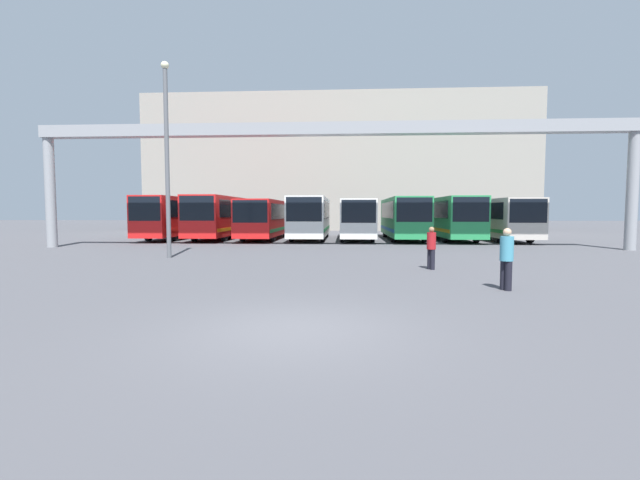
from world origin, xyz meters
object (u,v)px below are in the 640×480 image
at_px(pedestrian_far_center, 507,257).
at_px(lamp_post, 167,153).
at_px(bus_slot_4, 357,217).
at_px(pedestrian_mid_right, 431,247).
at_px(bus_slot_0, 180,215).
at_px(bus_slot_1, 222,215).
at_px(bus_slot_2, 266,217).
at_px(bus_slot_3, 311,216).
at_px(bus_slot_6, 450,216).
at_px(bus_slot_5, 403,216).
at_px(bus_slot_7, 499,217).

distance_m(pedestrian_far_center, lamp_post, 15.31).
bearing_deg(bus_slot_4, pedestrian_mid_right, -82.30).
xyz_separation_m(bus_slot_0, pedestrian_far_center, (18.03, -22.44, -0.99)).
bearing_deg(bus_slot_1, bus_slot_2, -3.72).
bearing_deg(bus_slot_2, pedestrian_mid_right, -61.59).
xyz_separation_m(bus_slot_3, bus_slot_6, (10.85, 0.18, -0.01)).
bearing_deg(bus_slot_0, bus_slot_6, -1.79).
relative_size(bus_slot_0, lamp_post, 1.38).
relative_size(bus_slot_4, pedestrian_mid_right, 6.77).
bearing_deg(pedestrian_mid_right, bus_slot_1, -177.12).
xyz_separation_m(bus_slot_6, pedestrian_far_center, (-3.67, -21.76, -0.95)).
height_order(bus_slot_0, bus_slot_5, bus_slot_0).
distance_m(bus_slot_5, pedestrian_far_center, 21.77).
xyz_separation_m(bus_slot_6, bus_slot_7, (3.62, -0.30, -0.07)).
distance_m(bus_slot_1, bus_slot_7, 21.71).
relative_size(bus_slot_5, lamp_post, 1.23).
bearing_deg(lamp_post, bus_slot_3, 68.49).
height_order(bus_slot_6, pedestrian_far_center, bus_slot_6).
xyz_separation_m(bus_slot_0, bus_slot_5, (18.08, -0.70, -0.06)).
bearing_deg(bus_slot_4, bus_slot_7, -0.88).
bearing_deg(bus_slot_1, lamp_post, -83.32).
bearing_deg(bus_slot_2, bus_slot_1, 176.28).
bearing_deg(bus_slot_4, bus_slot_0, 176.78).
distance_m(bus_slot_7, lamp_post, 24.54).
relative_size(bus_slot_0, pedestrian_far_center, 7.28).
relative_size(bus_slot_5, bus_slot_6, 1.00).
bearing_deg(bus_slot_7, pedestrian_mid_right, -116.21).
height_order(bus_slot_1, bus_slot_3, bus_slot_1).
bearing_deg(bus_slot_6, bus_slot_5, -179.74).
height_order(pedestrian_mid_right, pedestrian_far_center, pedestrian_far_center).
distance_m(bus_slot_0, pedestrian_far_center, 28.81).
bearing_deg(bus_slot_7, bus_slot_6, 175.23).
height_order(bus_slot_4, bus_slot_7, bus_slot_7).
relative_size(bus_slot_6, bus_slot_7, 1.06).
bearing_deg(pedestrian_mid_right, bus_slot_7, 120.34).
relative_size(bus_slot_1, bus_slot_2, 1.04).
bearing_deg(bus_slot_5, pedestrian_mid_right, -94.11).
bearing_deg(bus_slot_2, bus_slot_4, -2.40).
relative_size(bus_slot_2, bus_slot_7, 1.09).
bearing_deg(bus_slot_4, lamp_post, -123.03).
height_order(bus_slot_3, bus_slot_6, bus_slot_3).
relative_size(bus_slot_4, lamp_post, 1.20).
bearing_deg(bus_slot_5, bus_slot_4, -178.13).
bearing_deg(pedestrian_far_center, bus_slot_3, -9.29).
distance_m(bus_slot_4, bus_slot_6, 7.23).
relative_size(bus_slot_1, pedestrian_mid_right, 7.44).
height_order(bus_slot_2, pedestrian_far_center, bus_slot_2).
distance_m(bus_slot_2, pedestrian_far_center, 24.46).
xyz_separation_m(bus_slot_1, pedestrian_far_center, (14.42, -22.17, -1.01)).
xyz_separation_m(bus_slot_2, bus_slot_7, (18.08, -0.47, 0.03)).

